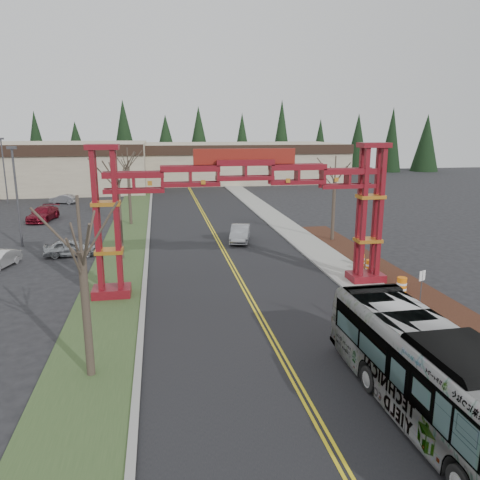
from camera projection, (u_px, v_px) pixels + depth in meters
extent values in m
cube|color=black|center=(228.00, 259.00, 35.81)|extent=(12.00, 110.00, 0.02)
cube|color=yellow|center=(226.00, 259.00, 35.79)|extent=(0.12, 100.00, 0.01)
cube|color=yellow|center=(230.00, 258.00, 35.83)|extent=(0.12, 100.00, 0.01)
cube|color=gray|center=(305.00, 254.00, 36.82)|extent=(0.30, 110.00, 0.15)
cube|color=gray|center=(323.00, 253.00, 37.06)|extent=(2.60, 110.00, 0.14)
cube|color=black|center=(476.00, 329.00, 23.13)|extent=(2.60, 50.00, 0.12)
cube|color=#364D26|center=(121.00, 263.00, 34.47)|extent=(4.00, 110.00, 0.08)
cube|color=gray|center=(146.00, 262.00, 34.77)|extent=(0.30, 110.00, 0.15)
cube|color=maroon|center=(112.00, 292.00, 27.70)|extent=(2.20, 1.60, 0.60)
cube|color=maroon|center=(96.00, 222.00, 26.27)|extent=(0.28, 0.28, 8.00)
cube|color=maroon|center=(117.00, 222.00, 26.46)|extent=(0.28, 0.28, 8.00)
cube|color=maroon|center=(98.00, 220.00, 26.94)|extent=(0.28, 0.28, 8.00)
cube|color=maroon|center=(118.00, 219.00, 27.13)|extent=(0.28, 0.28, 8.00)
cube|color=orange|center=(109.00, 251.00, 27.12)|extent=(1.60, 1.10, 0.22)
cube|color=orange|center=(106.00, 203.00, 26.47)|extent=(1.60, 1.10, 0.22)
cube|color=maroon|center=(102.00, 147.00, 25.73)|extent=(1.80, 1.20, 0.30)
cube|color=maroon|center=(365.00, 277.00, 30.37)|extent=(2.20, 1.60, 0.60)
cube|color=maroon|center=(364.00, 214.00, 28.94)|extent=(0.28, 0.28, 8.00)
cube|color=maroon|center=(380.00, 213.00, 29.13)|extent=(0.28, 0.28, 8.00)
cube|color=maroon|center=(359.00, 212.00, 29.61)|extent=(0.28, 0.28, 8.00)
cube|color=maroon|center=(375.00, 211.00, 29.80)|extent=(0.28, 0.28, 8.00)
cube|color=orange|center=(368.00, 240.00, 29.79)|extent=(1.60, 1.10, 0.22)
cube|color=orange|center=(371.00, 197.00, 29.14)|extent=(1.60, 1.10, 0.22)
cube|color=maroon|center=(374.00, 145.00, 28.41)|extent=(1.80, 1.20, 0.30)
cube|color=maroon|center=(245.00, 168.00, 27.36)|extent=(16.00, 0.90, 1.00)
cube|color=maroon|center=(245.00, 183.00, 27.57)|extent=(16.00, 0.90, 0.60)
cube|color=maroon|center=(245.00, 156.00, 27.21)|extent=(6.00, 0.25, 0.90)
cube|color=tan|center=(0.00, 167.00, 74.97)|extent=(46.00, 22.00, 7.50)
cube|color=tan|center=(237.00, 162.00, 89.36)|extent=(38.00, 20.00, 7.00)
cube|color=black|center=(247.00, 150.00, 79.06)|extent=(38.00, 0.40, 1.60)
cone|color=black|center=(33.00, 145.00, 93.57)|extent=(5.60, 5.60, 13.00)
cylinder|color=#382D26|center=(36.00, 174.00, 94.90)|extent=(0.80, 0.80, 1.60)
cone|color=black|center=(77.00, 145.00, 94.99)|extent=(5.60, 5.60, 13.00)
cylinder|color=#382D26|center=(80.00, 173.00, 96.32)|extent=(0.80, 0.80, 1.60)
cone|color=black|center=(120.00, 144.00, 96.41)|extent=(5.60, 5.60, 13.00)
cylinder|color=#382D26|center=(122.00, 172.00, 97.74)|extent=(0.80, 0.80, 1.60)
cone|color=black|center=(162.00, 144.00, 97.83)|extent=(5.60, 5.60, 13.00)
cylinder|color=#382D26|center=(163.00, 172.00, 99.15)|extent=(0.80, 0.80, 1.60)
cone|color=black|center=(202.00, 144.00, 99.25)|extent=(5.60, 5.60, 13.00)
cylinder|color=#382D26|center=(203.00, 171.00, 100.57)|extent=(0.80, 0.80, 1.60)
cone|color=black|center=(242.00, 144.00, 100.66)|extent=(5.60, 5.60, 13.00)
cylinder|color=#382D26|center=(242.00, 170.00, 101.99)|extent=(0.80, 0.80, 1.60)
cone|color=black|center=(280.00, 144.00, 102.08)|extent=(5.60, 5.60, 13.00)
cylinder|color=#382D26|center=(280.00, 170.00, 103.41)|extent=(0.80, 0.80, 1.60)
cone|color=black|center=(317.00, 143.00, 103.50)|extent=(5.60, 5.60, 13.00)
cylinder|color=#382D26|center=(316.00, 169.00, 104.83)|extent=(0.80, 0.80, 1.60)
cone|color=black|center=(353.00, 143.00, 104.92)|extent=(5.60, 5.60, 13.00)
cylinder|color=#382D26|center=(352.00, 169.00, 106.25)|extent=(0.80, 0.80, 1.60)
cone|color=black|center=(389.00, 143.00, 106.34)|extent=(5.60, 5.60, 13.00)
cylinder|color=#382D26|center=(387.00, 168.00, 107.67)|extent=(0.80, 0.80, 1.60)
cone|color=black|center=(423.00, 143.00, 107.76)|extent=(5.60, 5.60, 13.00)
cylinder|color=#382D26|center=(421.00, 168.00, 109.08)|extent=(0.80, 0.80, 1.60)
imported|color=#B1B3BA|center=(438.00, 380.00, 15.42)|extent=(2.95, 11.96, 3.32)
imported|color=#A5A8AD|center=(240.00, 233.00, 41.14)|extent=(2.59, 4.70, 1.47)
imported|color=#ACB0B4|center=(71.00, 248.00, 36.42)|extent=(4.00, 1.70, 1.35)
imported|color=maroon|center=(43.00, 214.00, 50.39)|extent=(2.95, 5.50, 1.52)
imported|color=#919298|center=(64.00, 199.00, 62.00)|extent=(3.91, 2.58, 1.22)
cylinder|color=#382D26|center=(87.00, 316.00, 18.29)|extent=(0.33, 0.33, 5.19)
cylinder|color=#382D26|center=(79.00, 225.00, 17.45)|extent=(0.12, 0.12, 2.26)
cylinder|color=#382D26|center=(120.00, 220.00, 35.15)|extent=(0.32, 0.32, 6.07)
cylinder|color=#382D26|center=(117.00, 166.00, 34.21)|extent=(0.12, 0.12, 2.22)
cylinder|color=#382D26|center=(130.00, 197.00, 47.88)|extent=(0.31, 0.31, 5.85)
cylinder|color=#382D26|center=(127.00, 158.00, 46.98)|extent=(0.11, 0.11, 2.10)
cylinder|color=#382D26|center=(333.00, 210.00, 40.96)|extent=(0.30, 0.30, 5.51)
cylinder|color=#382D26|center=(335.00, 168.00, 40.10)|extent=(0.11, 0.11, 2.05)
cylinder|color=#3F3F44|center=(17.00, 199.00, 38.64)|extent=(0.18, 0.18, 8.13)
cube|color=#3F3F44|center=(12.00, 148.00, 37.67)|extent=(0.72, 0.36, 0.23)
cylinder|color=#3F3F44|center=(4.00, 172.00, 61.39)|extent=(0.19, 0.19, 8.35)
cube|color=#3F3F44|center=(1.00, 139.00, 60.40)|extent=(0.74, 0.37, 0.23)
cylinder|color=#3F3F44|center=(421.00, 289.00, 26.01)|extent=(0.06, 0.06, 2.09)
cube|color=white|center=(422.00, 276.00, 25.84)|extent=(0.45, 0.22, 0.57)
cylinder|color=orange|center=(402.00, 286.00, 27.95)|extent=(0.57, 0.57, 1.09)
cylinder|color=white|center=(402.00, 284.00, 27.92)|extent=(0.59, 0.59, 0.13)
cylinder|color=white|center=(401.00, 289.00, 27.99)|extent=(0.59, 0.59, 0.13)
cylinder|color=orange|center=(370.00, 267.00, 32.01)|extent=(0.51, 0.51, 0.99)
cylinder|color=white|center=(370.00, 265.00, 31.97)|extent=(0.53, 0.53, 0.12)
cylinder|color=white|center=(369.00, 269.00, 32.04)|extent=(0.53, 0.53, 0.12)
cylinder|color=orange|center=(361.00, 261.00, 33.58)|extent=(0.49, 0.49, 0.94)
cylinder|color=white|center=(361.00, 259.00, 33.55)|extent=(0.51, 0.51, 0.11)
cylinder|color=white|center=(361.00, 263.00, 33.61)|extent=(0.51, 0.51, 0.11)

